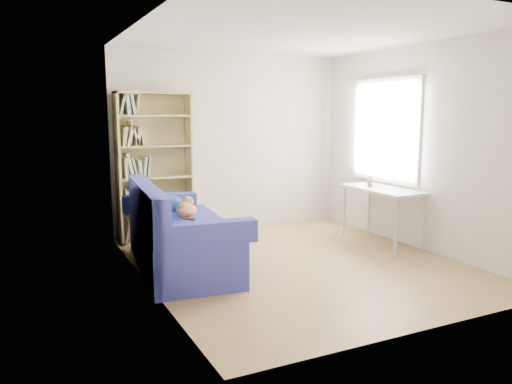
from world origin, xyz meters
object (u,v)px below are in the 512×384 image
at_px(bookshelf, 155,173).
at_px(desk, 382,194).
at_px(sofa, 177,237).
at_px(pen_cup, 370,183).

bearing_deg(bookshelf, desk, -29.89).
distance_m(sofa, desk, 2.79).
relative_size(desk, pen_cup, 7.56).
xyz_separation_m(bookshelf, desk, (2.65, -1.53, -0.25)).
relative_size(sofa, pen_cup, 13.32).
bearing_deg(pen_cup, bookshelf, 152.19).
xyz_separation_m(sofa, pen_cup, (2.69, 0.01, 0.45)).
bearing_deg(sofa, bookshelf, 90.82).
relative_size(bookshelf, desk, 1.72).
height_order(bookshelf, pen_cup, bookshelf).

